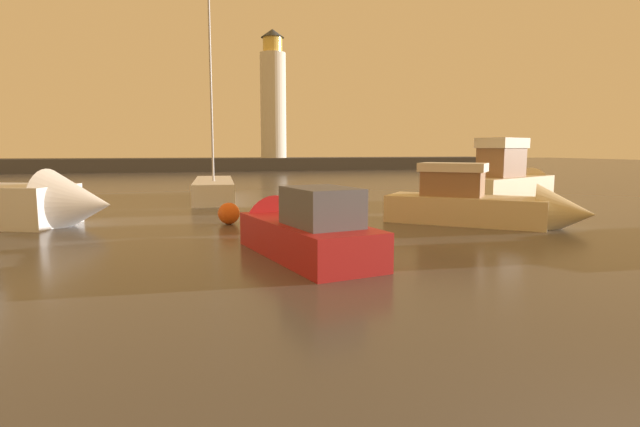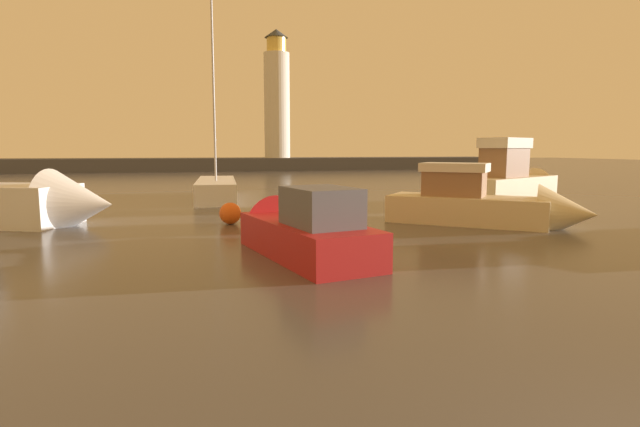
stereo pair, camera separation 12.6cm
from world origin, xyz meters
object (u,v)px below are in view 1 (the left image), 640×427
object	(u,v)px
motorboat_5	(513,182)
mooring_buoy	(229,213)
motorboat_2	(293,228)
lighthouse	(273,98)
motorboat_0	(494,206)
sailboat_moored	(214,188)

from	to	relation	value
motorboat_5	mooring_buoy	bearing A→B (deg)	-164.60
motorboat_2	mooring_buoy	xyz separation A→B (m)	(-1.39, 5.62, -0.22)
motorboat_2	motorboat_5	world-z (taller)	motorboat_5
motorboat_2	mooring_buoy	world-z (taller)	motorboat_2
lighthouse	motorboat_0	size ratio (longest dim) A/B	2.35
lighthouse	motorboat_2	size ratio (longest dim) A/B	2.43
sailboat_moored	motorboat_5	bearing A→B (deg)	-20.66
motorboat_0	lighthouse	bearing A→B (deg)	90.40
motorboat_0	motorboat_5	size ratio (longest dim) A/B	0.87
lighthouse	motorboat_5	world-z (taller)	lighthouse
motorboat_2	sailboat_moored	xyz separation A→B (m)	(-1.53, 15.69, -0.02)
lighthouse	motorboat_5	size ratio (longest dim) A/B	2.06
sailboat_moored	motorboat_0	bearing A→B (deg)	-52.16
mooring_buoy	motorboat_5	bearing A→B (deg)	15.40
motorboat_0	motorboat_5	xyz separation A→B (m)	(5.63, 6.87, 0.37)
motorboat_2	motorboat_5	size ratio (longest dim) A/B	0.85
motorboat_0	mooring_buoy	world-z (taller)	motorboat_0
lighthouse	sailboat_moored	bearing A→B (deg)	-104.00
motorboat_2	motorboat_5	distance (m)	17.10
lighthouse	motorboat_0	distance (m)	51.67
lighthouse	motorboat_0	world-z (taller)	lighthouse
motorboat_5	sailboat_moored	world-z (taller)	sailboat_moored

